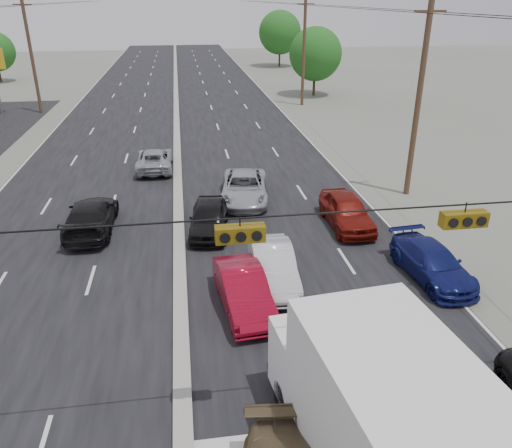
% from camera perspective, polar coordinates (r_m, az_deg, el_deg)
% --- Properties ---
extents(ground, '(200.00, 200.00, 0.00)m').
position_cam_1_polar(ground, '(13.63, -8.30, -22.65)').
color(ground, '#606356').
rests_on(ground, ground).
extents(road_surface, '(20.00, 160.00, 0.02)m').
position_cam_1_polar(road_surface, '(40.55, -9.03, 10.08)').
color(road_surface, black).
rests_on(road_surface, ground).
extents(center_median, '(0.50, 160.00, 0.20)m').
position_cam_1_polar(center_median, '(40.52, -9.04, 10.22)').
color(center_median, gray).
rests_on(center_median, ground).
extents(utility_pole_left_c, '(1.60, 0.30, 10.00)m').
position_cam_1_polar(utility_pole_left_c, '(51.20, -24.27, 17.13)').
color(utility_pole_left_c, '#422D1E').
rests_on(utility_pole_left_c, ground).
extents(utility_pole_right_b, '(1.60, 0.30, 10.00)m').
position_cam_1_polar(utility_pole_right_b, '(27.56, 18.07, 13.30)').
color(utility_pole_right_b, '#422D1E').
rests_on(utility_pole_right_b, ground).
extents(utility_pole_right_c, '(1.60, 0.30, 10.00)m').
position_cam_1_polar(utility_pole_right_c, '(50.99, 5.49, 19.03)').
color(utility_pole_right_c, '#422D1E').
rests_on(utility_pole_right_c, ground).
extents(traffic_signals, '(25.00, 0.30, 0.54)m').
position_cam_1_polar(traffic_signals, '(10.36, -2.38, -0.92)').
color(traffic_signals, black).
rests_on(traffic_signals, ground).
extents(tree_right_mid, '(5.60, 5.60, 7.14)m').
position_cam_1_polar(tree_right_mid, '(56.50, 6.81, 18.73)').
color(tree_right_mid, '#382619').
rests_on(tree_right_mid, ground).
extents(tree_right_far, '(6.40, 6.40, 8.16)m').
position_cam_1_polar(tree_right_far, '(80.97, 2.75, 21.03)').
color(tree_right_far, '#382619').
rests_on(tree_right_far, ground).
extents(box_truck, '(3.52, 8.01, 3.94)m').
position_cam_1_polar(box_truck, '(11.20, 14.31, -21.50)').
color(box_truck, black).
rests_on(box_truck, ground).
extents(red_sedan, '(1.90, 4.40, 1.41)m').
position_cam_1_polar(red_sedan, '(17.35, -1.44, -7.64)').
color(red_sedan, maroon).
rests_on(red_sedan, ground).
extents(queue_car_a, '(2.15, 4.35, 1.43)m').
position_cam_1_polar(queue_car_a, '(22.91, -5.41, 0.70)').
color(queue_car_a, black).
rests_on(queue_car_a, ground).
extents(queue_car_b, '(1.67, 4.40, 1.43)m').
position_cam_1_polar(queue_car_b, '(18.79, 1.96, -4.87)').
color(queue_car_b, silver).
rests_on(queue_car_b, ground).
extents(queue_car_c, '(3.08, 5.45, 1.44)m').
position_cam_1_polar(queue_car_c, '(26.45, -1.35, 4.15)').
color(queue_car_c, '#A2A3A9').
rests_on(queue_car_c, ground).
extents(queue_car_d, '(2.18, 4.56, 1.28)m').
position_cam_1_polar(queue_car_d, '(20.29, 19.50, -4.27)').
color(queue_car_d, '#111857').
rests_on(queue_car_d, ground).
extents(queue_car_e, '(1.81, 4.49, 1.53)m').
position_cam_1_polar(queue_car_e, '(23.80, 10.32, 1.46)').
color(queue_car_e, maroon).
rests_on(queue_car_e, ground).
extents(oncoming_near, '(2.11, 5.07, 1.47)m').
position_cam_1_polar(oncoming_near, '(24.16, -18.36, 0.84)').
color(oncoming_near, black).
rests_on(oncoming_near, ground).
extents(oncoming_far, '(2.20, 4.72, 1.31)m').
position_cam_1_polar(oncoming_far, '(32.05, -11.54, 7.23)').
color(oncoming_far, '#989B9F').
rests_on(oncoming_far, ground).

